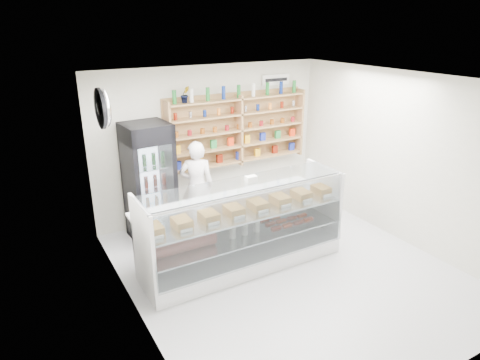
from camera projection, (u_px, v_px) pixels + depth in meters
room at (291, 182)px, 5.96m from camera, size 5.00×5.00×5.00m
display_counter at (242, 243)px, 6.47m from camera, size 3.09×0.92×1.35m
shop_worker at (197, 186)px, 7.44m from camera, size 0.70×0.60×1.63m
drinks_cooler at (150, 182)px, 7.10m from camera, size 0.77×0.75×2.00m
wall_shelving at (239, 130)px, 8.03m from camera, size 2.84×0.28×1.33m
potted_plant at (185, 94)px, 7.27m from camera, size 0.16×0.13×0.29m
security_mirror at (104, 108)px, 5.56m from camera, size 0.15×0.50×0.50m
wall_sign at (276, 80)px, 8.25m from camera, size 0.62×0.03×0.20m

